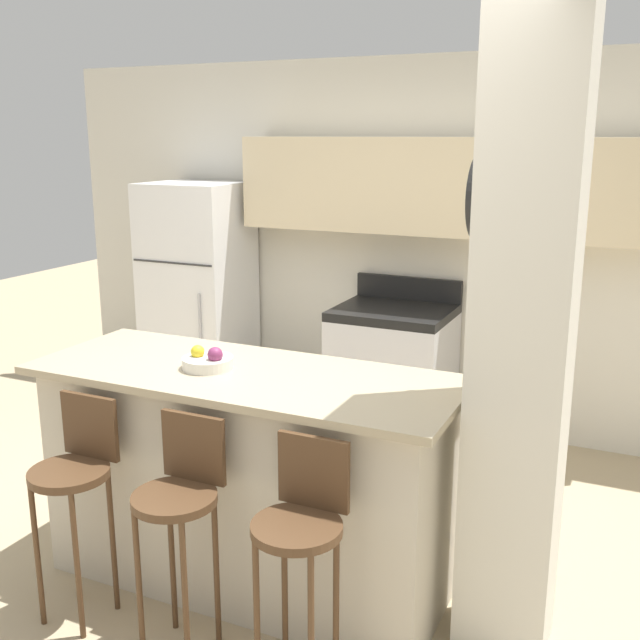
% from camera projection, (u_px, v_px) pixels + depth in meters
% --- Properties ---
extents(ground_plane, '(14.00, 14.00, 0.00)m').
position_uv_depth(ground_plane, '(249.00, 580.00, 3.52)').
color(ground_plane, tan).
extents(wall_back, '(5.60, 0.38, 2.55)m').
position_uv_depth(wall_back, '(422.00, 223.00, 5.09)').
color(wall_back, silver).
rests_on(wall_back, ground_plane).
extents(pillar_right, '(0.38, 0.32, 2.55)m').
position_uv_depth(pillar_right, '(522.00, 342.00, 2.81)').
color(pillar_right, silver).
rests_on(pillar_right, ground_plane).
extents(counter_bar, '(1.93, 0.74, 1.03)m').
position_uv_depth(counter_bar, '(246.00, 479.00, 3.39)').
color(counter_bar, beige).
rests_on(counter_bar, ground_plane).
extents(refrigerator, '(0.70, 0.65, 1.70)m').
position_uv_depth(refrigerator, '(199.00, 296.00, 5.64)').
color(refrigerator, white).
rests_on(refrigerator, ground_plane).
extents(stove_range, '(0.76, 0.66, 1.07)m').
position_uv_depth(stove_range, '(392.00, 372.00, 5.10)').
color(stove_range, silver).
rests_on(stove_range, ground_plane).
extents(bar_stool_left, '(0.33, 0.33, 0.97)m').
position_uv_depth(bar_stool_left, '(76.00, 476.00, 3.14)').
color(bar_stool_left, '#4C331E').
rests_on(bar_stool_left, ground_plane).
extents(bar_stool_mid, '(0.33, 0.33, 0.97)m').
position_uv_depth(bar_stool_mid, '(180.00, 502.00, 2.92)').
color(bar_stool_mid, '#4C331E').
rests_on(bar_stool_mid, ground_plane).
extents(bar_stool_right, '(0.33, 0.33, 0.97)m').
position_uv_depth(bar_stool_right, '(301.00, 531.00, 2.70)').
color(bar_stool_right, '#4C331E').
rests_on(bar_stool_right, ground_plane).
extents(fruit_bowl, '(0.22, 0.22, 0.11)m').
position_uv_depth(fruit_bowl, '(208.00, 361.00, 3.30)').
color(fruit_bowl, silver).
rests_on(fruit_bowl, counter_bar).
extents(trash_bin, '(0.28, 0.28, 0.38)m').
position_uv_depth(trash_bin, '(252.00, 398.00, 5.38)').
color(trash_bin, black).
rests_on(trash_bin, ground_plane).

